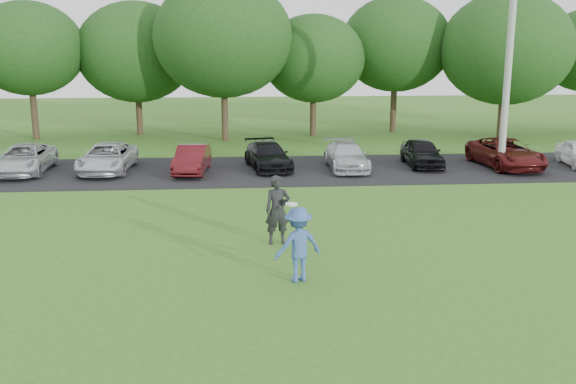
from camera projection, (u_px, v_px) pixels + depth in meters
name	position (u px, v px, depth m)	size (l,w,h in m)	color
ground	(300.00, 284.00, 14.35)	(100.00, 100.00, 0.00)	#34691E
parking_lot	(270.00, 170.00, 26.96)	(32.00, 6.50, 0.03)	black
utility_pole	(509.00, 56.00, 25.57)	(0.28, 0.28, 9.44)	#A0A19C
frisbee_player	(298.00, 244.00, 14.36)	(1.26, 0.98, 1.86)	#375B9D
camera_bystander	(278.00, 210.00, 17.04)	(0.73, 0.53, 1.86)	black
parked_cars	(266.00, 156.00, 26.83)	(28.42, 4.76, 1.22)	#54121A
tree_row	(287.00, 49.00, 35.43)	(42.39, 9.85, 8.64)	#38281C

